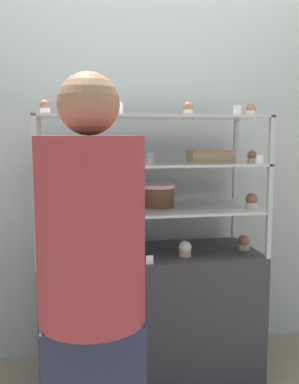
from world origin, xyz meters
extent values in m
plane|color=gray|center=(0.00, 0.00, 0.00)|extent=(20.00, 20.00, 0.00)
cube|color=#A8B2AD|center=(0.00, 0.39, 1.30)|extent=(8.00, 0.05, 2.60)
cube|color=#333338|center=(0.00, 0.00, 0.36)|extent=(1.16, 0.50, 0.72)
cube|color=#B7B7BC|center=(-0.57, 0.24, 0.84)|extent=(0.02, 0.02, 0.24)
cube|color=#B7B7BC|center=(0.57, 0.24, 0.84)|extent=(0.02, 0.02, 0.24)
cube|color=#B7B7BC|center=(-0.57, -0.24, 0.84)|extent=(0.02, 0.02, 0.24)
cube|color=#B7B7BC|center=(0.57, -0.24, 0.84)|extent=(0.02, 0.02, 0.24)
cube|color=silver|center=(0.00, 0.00, 0.95)|extent=(1.16, 0.50, 0.01)
cube|color=#B7B7BC|center=(-0.57, 0.24, 1.08)|extent=(0.02, 0.02, 0.24)
cube|color=#B7B7BC|center=(0.57, 0.24, 1.08)|extent=(0.02, 0.02, 0.24)
cube|color=#B7B7BC|center=(-0.57, -0.24, 1.08)|extent=(0.02, 0.02, 0.24)
cube|color=#B7B7BC|center=(0.57, -0.24, 1.08)|extent=(0.02, 0.02, 0.24)
cube|color=silver|center=(0.00, 0.00, 1.19)|extent=(1.16, 0.50, 0.01)
cube|color=#B7B7BC|center=(-0.57, 0.24, 1.32)|extent=(0.02, 0.02, 0.24)
cube|color=#B7B7BC|center=(0.57, 0.24, 1.32)|extent=(0.02, 0.02, 0.24)
cube|color=#B7B7BC|center=(-0.57, -0.24, 1.32)|extent=(0.02, 0.02, 0.24)
cube|color=#B7B7BC|center=(0.57, -0.24, 1.32)|extent=(0.02, 0.02, 0.24)
cube|color=silver|center=(0.00, 0.00, 1.43)|extent=(1.16, 0.50, 0.01)
cylinder|color=brown|center=(0.05, 0.03, 1.01)|extent=(0.18, 0.18, 0.10)
cylinder|color=silver|center=(0.05, 0.03, 1.07)|extent=(0.18, 0.18, 0.02)
cube|color=#DBBC84|center=(0.35, 0.04, 1.22)|extent=(0.23, 0.14, 0.05)
cube|color=#E5996B|center=(0.35, 0.04, 1.25)|extent=(0.24, 0.14, 0.01)
cylinder|color=beige|center=(-0.52, -0.10, 0.73)|extent=(0.06, 0.06, 0.03)
sphere|color=white|center=(-0.52, -0.10, 0.77)|extent=(0.07, 0.07, 0.07)
cylinder|color=beige|center=(-0.17, -0.10, 0.73)|extent=(0.06, 0.06, 0.03)
sphere|color=white|center=(-0.17, -0.10, 0.77)|extent=(0.07, 0.07, 0.07)
cylinder|color=#CCB28C|center=(0.17, -0.12, 0.73)|extent=(0.06, 0.06, 0.03)
sphere|color=white|center=(0.17, -0.12, 0.77)|extent=(0.07, 0.07, 0.07)
cylinder|color=#CCB28C|center=(0.52, -0.05, 0.73)|extent=(0.06, 0.06, 0.03)
sphere|color=#8C5B42|center=(0.52, -0.05, 0.77)|extent=(0.07, 0.07, 0.07)
cube|color=white|center=(-0.04, -0.23, 0.74)|extent=(0.04, 0.00, 0.04)
cylinder|color=beige|center=(-0.52, -0.04, 0.97)|extent=(0.06, 0.06, 0.03)
sphere|color=silver|center=(-0.52, -0.04, 1.01)|extent=(0.06, 0.06, 0.06)
cylinder|color=beige|center=(-0.19, -0.04, 0.97)|extent=(0.06, 0.06, 0.03)
sphere|color=silver|center=(-0.19, -0.04, 1.01)|extent=(0.06, 0.06, 0.06)
cylinder|color=beige|center=(0.53, -0.11, 0.97)|extent=(0.06, 0.06, 0.03)
sphere|color=#8C5B42|center=(0.53, -0.11, 1.01)|extent=(0.06, 0.06, 0.06)
cube|color=white|center=(-0.16, -0.23, 0.98)|extent=(0.04, 0.00, 0.04)
cylinder|color=#CCB28C|center=(-0.52, -0.06, 1.21)|extent=(0.05, 0.05, 0.02)
sphere|color=#E5996B|center=(-0.52, -0.06, 1.24)|extent=(0.05, 0.05, 0.05)
cylinder|color=beige|center=(-0.25, -0.12, 1.21)|extent=(0.05, 0.05, 0.02)
sphere|color=#8C5B42|center=(-0.25, -0.12, 1.24)|extent=(0.05, 0.05, 0.05)
cylinder|color=white|center=(-0.01, -0.05, 1.21)|extent=(0.05, 0.05, 0.02)
sphere|color=silver|center=(-0.01, -0.05, 1.24)|extent=(0.05, 0.05, 0.05)
cylinder|color=#CCB28C|center=(0.53, -0.11, 1.21)|extent=(0.05, 0.05, 0.02)
sphere|color=#8C5B42|center=(0.53, -0.11, 1.24)|extent=(0.05, 0.05, 0.05)
cube|color=white|center=(0.51, -0.23, 1.22)|extent=(0.04, 0.00, 0.04)
cylinder|color=beige|center=(-0.52, -0.11, 1.45)|extent=(0.05, 0.05, 0.03)
sphere|color=#8C5B42|center=(-0.52, -0.11, 1.48)|extent=(0.05, 0.05, 0.05)
cylinder|color=white|center=(-0.17, -0.09, 1.45)|extent=(0.05, 0.05, 0.03)
sphere|color=white|center=(-0.17, -0.09, 1.48)|extent=(0.05, 0.05, 0.05)
cylinder|color=#CCB28C|center=(0.18, -0.09, 1.45)|extent=(0.05, 0.05, 0.03)
sphere|color=#8C5B42|center=(0.18, -0.09, 1.48)|extent=(0.05, 0.05, 0.05)
cylinder|color=#CCB28C|center=(0.53, -0.06, 1.45)|extent=(0.05, 0.05, 0.03)
sphere|color=#8C5B42|center=(0.53, -0.06, 1.48)|extent=(0.05, 0.05, 0.05)
cube|color=white|center=(0.39, -0.23, 1.46)|extent=(0.04, 0.00, 0.04)
cylinder|color=#993338|center=(-0.36, -0.84, 1.03)|extent=(0.36, 0.36, 0.62)
sphere|color=#936B4C|center=(-0.36, -0.84, 1.44)|extent=(0.20, 0.20, 0.20)
camera|label=1|loc=(-0.44, -2.31, 1.35)|focal=42.00mm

